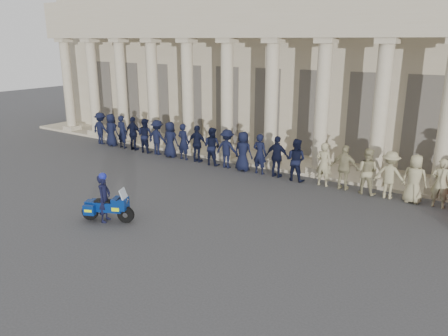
# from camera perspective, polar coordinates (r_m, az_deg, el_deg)

# --- Properties ---
(ground) EXTENTS (90.00, 90.00, 0.00)m
(ground) POSITION_cam_1_polar(r_m,az_deg,el_deg) (15.27, -4.18, -7.60)
(ground) COLOR #3A3A3C
(ground) RESTS_ON ground
(building) EXTENTS (40.00, 12.50, 9.00)m
(building) POSITION_cam_1_polar(r_m,az_deg,el_deg) (27.14, 15.68, 12.28)
(building) COLOR tan
(building) RESTS_ON ground
(officer_rank) EXTENTS (23.93, 0.74, 1.95)m
(officer_rank) POSITION_cam_1_polar(r_m,az_deg,el_deg) (20.77, 5.13, 1.77)
(officer_rank) COLOR black
(officer_rank) RESTS_ON ground
(motorcycle) EXTENTS (1.84, 1.16, 1.25)m
(motorcycle) POSITION_cam_1_polar(r_m,az_deg,el_deg) (15.98, -14.94, -4.92)
(motorcycle) COLOR black
(motorcycle) RESTS_ON ground
(rider) EXTENTS (0.62, 0.73, 1.80)m
(rider) POSITION_cam_1_polar(r_m,az_deg,el_deg) (15.90, -15.38, -3.71)
(rider) COLOR black
(rider) RESTS_ON ground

